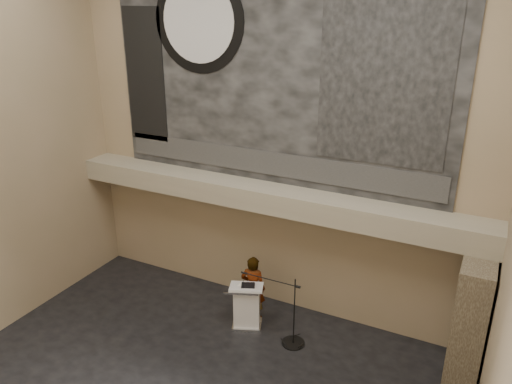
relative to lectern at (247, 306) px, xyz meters
The scene contains 16 objects.
wall_back 3.92m from the lectern, 90.77° to the left, with size 10.00×0.02×8.50m, color #907D5B.
soffit 2.56m from the lectern, 91.11° to the left, with size 10.00×0.80×0.50m, color gray.
sprinkler_left 2.80m from the lectern, 152.26° to the left, with size 0.04×0.04×0.06m, color #B2893D.
sprinkler_right 2.96m from the lectern, 24.31° to the left, with size 0.04×0.04×0.06m, color #B2893D.
banner 5.30m from the lectern, 90.78° to the left, with size 8.00×0.05×5.00m, color black.
banner_text_strip 3.33m from the lectern, 90.81° to the left, with size 7.76×0.02×0.55m, color #2E2E2E.
banner_clock_rim 6.53m from the lectern, 145.90° to the left, with size 2.30×2.30×0.02m, color black.
banner_clock_face 6.52m from the lectern, 146.33° to the left, with size 1.84×1.84×0.02m, color silver.
banner_building_print 5.89m from the lectern, 27.31° to the left, with size 2.60×0.02×3.60m, color black.
banner_brick_print 6.06m from the lectern, 160.20° to the left, with size 1.10×0.02×3.20m, color black.
stone_pier 4.72m from the lectern, ahead, with size 0.60×1.40×2.70m, color #473B2B.
lectern is the anchor object (origin of this frame).
binder 0.57m from the lectern, 18.08° to the right, with size 0.31×0.24×0.04m, color black.
papers 0.56m from the lectern, behind, with size 0.21×0.29×0.01m, color white.
speaker_person 0.46m from the lectern, 94.90° to the left, with size 0.60×0.39×1.64m, color silver.
mic_stand 1.21m from the lectern, ahead, with size 1.55×0.52×1.65m.
Camera 1 is at (4.59, -5.90, 7.19)m, focal length 35.00 mm.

